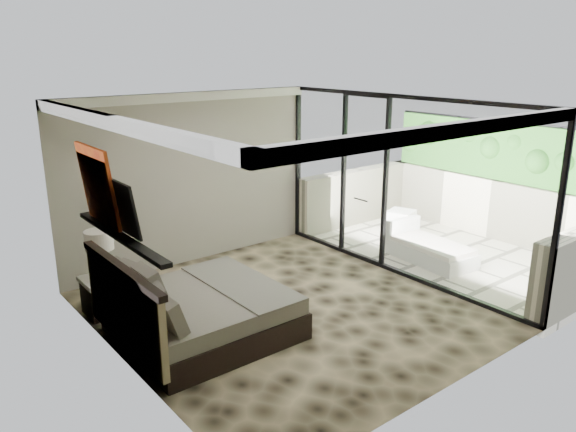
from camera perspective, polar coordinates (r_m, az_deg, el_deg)
floor at (r=7.80m, az=-0.28°, el=-9.59°), size 5.00×5.00×0.00m
ceiling at (r=7.03m, az=-0.32°, el=11.29°), size 4.50×5.00×0.02m
back_wall at (r=9.31m, az=-9.82°, el=3.69°), size 4.50×0.02×2.80m
left_wall at (r=6.23m, az=-16.76°, el=-3.24°), size 0.02×5.00×2.80m
glass_wall at (r=8.81m, az=11.31°, el=2.87°), size 0.08×5.00×2.80m
terrace_slab at (r=10.37m, az=16.27°, el=-3.83°), size 3.00×5.00×0.12m
parapet_far at (r=11.29m, az=20.54°, el=0.66°), size 0.30×5.00×1.10m
foliage_hedge at (r=11.06m, az=21.11°, el=6.15°), size 0.36×4.60×1.10m
picture_ledge at (r=6.31m, az=-16.68°, el=-2.03°), size 0.12×2.20×0.05m
bed at (r=7.09m, az=-9.33°, el=-9.63°), size 2.02×1.96×1.12m
nightstand at (r=8.01m, az=-18.20°, el=-7.67°), size 0.66×0.66×0.52m
table_lamp at (r=7.72m, az=-18.59°, el=-3.15°), size 0.37×0.37×0.67m
abstract_canvas at (r=6.63m, az=-18.79°, el=2.96°), size 0.13×0.90×0.90m
framed_print at (r=6.12m, az=-16.15°, el=0.64°), size 0.11×0.50×0.60m
ottoman at (r=11.07m, az=11.37°, el=-0.62°), size 0.59×0.59×0.46m
lounger at (r=9.81m, az=14.13°, el=-3.36°), size 0.87×1.54×0.58m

